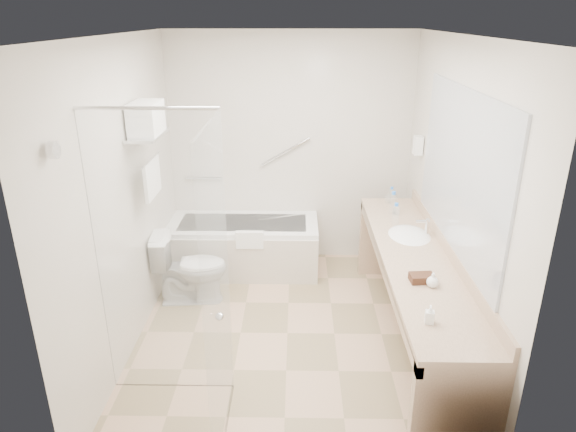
{
  "coord_description": "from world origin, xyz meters",
  "views": [
    {
      "loc": [
        0.07,
        -3.85,
        2.64
      ],
      "look_at": [
        0.0,
        0.3,
        1.0
      ],
      "focal_mm": 32.0,
      "sensor_mm": 36.0,
      "label": 1
    }
  ],
  "objects_px": {
    "toilet": "(190,268)",
    "amenity_basket": "(422,278)",
    "vanity_counter": "(413,278)",
    "water_bottle_left": "(396,215)",
    "bathtub": "(244,246)"
  },
  "relations": [
    {
      "from": "toilet",
      "to": "amenity_basket",
      "type": "distance_m",
      "value": 2.3
    },
    {
      "from": "toilet",
      "to": "amenity_basket",
      "type": "xyz_separation_m",
      "value": [
        1.92,
        -1.15,
        0.53
      ]
    },
    {
      "from": "amenity_basket",
      "to": "vanity_counter",
      "type": "bearing_deg",
      "value": 83.34
    },
    {
      "from": "water_bottle_left",
      "to": "toilet",
      "type": "bearing_deg",
      "value": 177.28
    },
    {
      "from": "toilet",
      "to": "vanity_counter",
      "type": "bearing_deg",
      "value": -114.81
    },
    {
      "from": "amenity_basket",
      "to": "water_bottle_left",
      "type": "distance_m",
      "value": 1.06
    },
    {
      "from": "vanity_counter",
      "to": "amenity_basket",
      "type": "xyz_separation_m",
      "value": [
        -0.05,
        -0.43,
        0.24
      ]
    },
    {
      "from": "water_bottle_left",
      "to": "vanity_counter",
      "type": "bearing_deg",
      "value": -85.02
    },
    {
      "from": "amenity_basket",
      "to": "water_bottle_left",
      "type": "xyz_separation_m",
      "value": [
        -0.0,
        1.06,
        0.07
      ]
    },
    {
      "from": "toilet",
      "to": "water_bottle_left",
      "type": "xyz_separation_m",
      "value": [
        1.92,
        -0.09,
        0.6
      ]
    },
    {
      "from": "water_bottle_left",
      "to": "bathtub",
      "type": "bearing_deg",
      "value": 152.54
    },
    {
      "from": "amenity_basket",
      "to": "toilet",
      "type": "bearing_deg",
      "value": 149.12
    },
    {
      "from": "toilet",
      "to": "water_bottle_left",
      "type": "relative_size",
      "value": 3.32
    },
    {
      "from": "vanity_counter",
      "to": "water_bottle_left",
      "type": "xyz_separation_m",
      "value": [
        -0.05,
        0.63,
        0.31
      ]
    },
    {
      "from": "bathtub",
      "to": "toilet",
      "type": "height_order",
      "value": "toilet"
    }
  ]
}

